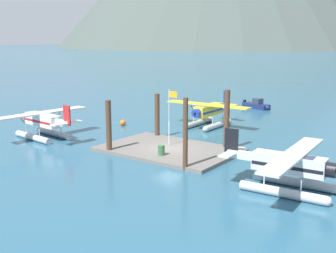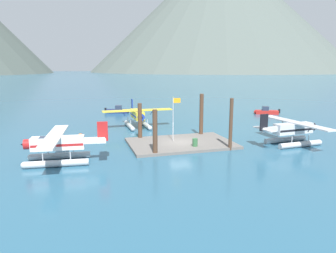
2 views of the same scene
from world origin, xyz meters
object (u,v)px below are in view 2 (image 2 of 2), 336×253
(flagpole, at_px, (174,113))
(fuel_drum, at_px, (195,142))
(mooring_buoy, at_px, (81,136))
(seaplane_white_port_aft, at_px, (58,147))
(boat_navy_open_north, at_px, (118,110))
(boat_red_open_east, at_px, (266,111))
(seaplane_silver_stbd_aft, at_px, (293,131))
(seaplane_yellow_bow_left, at_px, (137,117))

(flagpole, height_order, fuel_drum, flagpole)
(mooring_buoy, distance_m, seaplane_white_port_aft, 10.00)
(seaplane_white_port_aft, bearing_deg, boat_navy_open_north, 72.71)
(mooring_buoy, height_order, boat_navy_open_north, boat_navy_open_north)
(boat_red_open_east, relative_size, boat_navy_open_north, 0.95)
(seaplane_silver_stbd_aft, relative_size, boat_red_open_east, 2.32)
(seaplane_silver_stbd_aft, xyz_separation_m, boat_navy_open_north, (-16.42, 30.99, -1.09))
(seaplane_silver_stbd_aft, relative_size, boat_navy_open_north, 2.21)
(fuel_drum, height_order, seaplane_white_port_aft, seaplane_white_port_aft)
(boat_navy_open_north, bearing_deg, seaplane_white_port_aft, -107.29)
(seaplane_silver_stbd_aft, bearing_deg, boat_navy_open_north, 117.92)
(seaplane_silver_stbd_aft, xyz_separation_m, boat_red_open_east, (10.78, 21.49, -1.09))
(flagpole, xyz_separation_m, boat_red_open_east, (23.87, 16.82, -3.12))
(flagpole, distance_m, seaplane_yellow_bow_left, 11.27)
(fuel_drum, height_order, mooring_buoy, fuel_drum)
(mooring_buoy, bearing_deg, fuel_drum, -35.36)
(seaplane_white_port_aft, bearing_deg, boat_red_open_east, 29.92)
(seaplane_yellow_bow_left, bearing_deg, seaplane_silver_stbd_aft, -45.12)
(fuel_drum, xyz_separation_m, mooring_buoy, (-12.13, 8.61, -0.40))
(fuel_drum, bearing_deg, boat_navy_open_north, 99.11)
(seaplane_yellow_bow_left, relative_size, seaplane_silver_stbd_aft, 1.00)
(seaplane_silver_stbd_aft, bearing_deg, boat_red_open_east, 63.35)
(fuel_drum, bearing_deg, boat_red_open_east, 41.77)
(fuel_drum, bearing_deg, seaplane_white_port_aft, -175.69)
(seaplane_yellow_bow_left, bearing_deg, boat_red_open_east, 12.85)
(seaplane_white_port_aft, bearing_deg, flagpole, 18.56)
(fuel_drum, xyz_separation_m, boat_navy_open_north, (-4.74, 29.57, -0.25))
(fuel_drum, distance_m, mooring_buoy, 14.88)
(flagpole, xyz_separation_m, boat_navy_open_north, (-3.34, 26.32, -3.12))
(flagpole, xyz_separation_m, seaplane_yellow_bow_left, (-2.36, 10.83, -2.03))
(seaplane_white_port_aft, distance_m, seaplane_yellow_bow_left, 18.45)
(flagpole, xyz_separation_m, mooring_buoy, (-10.73, 5.36, -3.27))
(mooring_buoy, xyz_separation_m, seaplane_yellow_bow_left, (8.37, 5.47, 1.24))
(mooring_buoy, height_order, seaplane_yellow_bow_left, seaplane_yellow_bow_left)
(seaplane_silver_stbd_aft, bearing_deg, flagpole, 160.35)
(mooring_buoy, bearing_deg, seaplane_white_port_aft, -102.49)
(fuel_drum, relative_size, mooring_buoy, 1.29)
(flagpole, bearing_deg, fuel_drum, -66.59)
(flagpole, distance_m, fuel_drum, 4.55)
(seaplane_white_port_aft, relative_size, seaplane_silver_stbd_aft, 1.00)
(seaplane_yellow_bow_left, bearing_deg, seaplane_white_port_aft, -124.75)
(seaplane_white_port_aft, height_order, boat_red_open_east, seaplane_white_port_aft)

